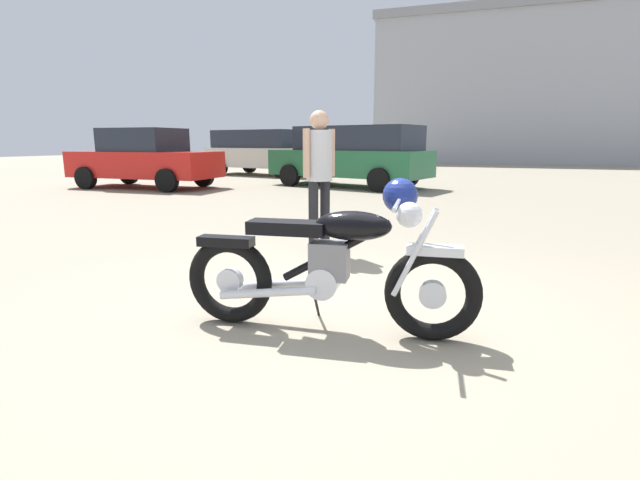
{
  "coord_description": "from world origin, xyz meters",
  "views": [
    {
      "loc": [
        1.24,
        -3.29,
        1.31
      ],
      "look_at": [
        -0.3,
        0.16,
        0.53
      ],
      "focal_mm": 26.63,
      "sensor_mm": 36.0,
      "label": 1
    }
  ],
  "objects_px": {
    "dark_sedan_left": "(145,158)",
    "red_hatchback_near": "(352,154)",
    "silver_sedan_mid": "(262,151)",
    "bystander": "(319,167)",
    "vintage_motorcycle": "(335,263)"
  },
  "relations": [
    {
      "from": "dark_sedan_left",
      "to": "red_hatchback_near",
      "type": "relative_size",
      "value": 0.87
    },
    {
      "from": "red_hatchback_near",
      "to": "silver_sedan_mid",
      "type": "distance_m",
      "value": 5.84
    },
    {
      "from": "red_hatchback_near",
      "to": "silver_sedan_mid",
      "type": "bearing_deg",
      "value": -21.16
    },
    {
      "from": "bystander",
      "to": "vintage_motorcycle",
      "type": "bearing_deg",
      "value": -37.62
    },
    {
      "from": "bystander",
      "to": "silver_sedan_mid",
      "type": "xyz_separation_m",
      "value": [
        -7.49,
        11.21,
        -0.08
      ]
    },
    {
      "from": "vintage_motorcycle",
      "to": "red_hatchback_near",
      "type": "height_order",
      "value": "red_hatchback_near"
    },
    {
      "from": "vintage_motorcycle",
      "to": "silver_sedan_mid",
      "type": "distance_m",
      "value": 15.87
    },
    {
      "from": "vintage_motorcycle",
      "to": "silver_sedan_mid",
      "type": "relative_size",
      "value": 0.42
    },
    {
      "from": "silver_sedan_mid",
      "to": "red_hatchback_near",
      "type": "bearing_deg",
      "value": -24.52
    },
    {
      "from": "red_hatchback_near",
      "to": "silver_sedan_mid",
      "type": "height_order",
      "value": "same"
    },
    {
      "from": "dark_sedan_left",
      "to": "red_hatchback_near",
      "type": "distance_m",
      "value": 5.93
    },
    {
      "from": "silver_sedan_mid",
      "to": "bystander",
      "type": "bearing_deg",
      "value": -48.19
    },
    {
      "from": "dark_sedan_left",
      "to": "red_hatchback_near",
      "type": "xyz_separation_m",
      "value": [
        5.28,
        2.69,
        0.1
      ]
    },
    {
      "from": "dark_sedan_left",
      "to": "silver_sedan_mid",
      "type": "relative_size",
      "value": 0.88
    },
    {
      "from": "bystander",
      "to": "silver_sedan_mid",
      "type": "bearing_deg",
      "value": 149.42
    }
  ]
}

